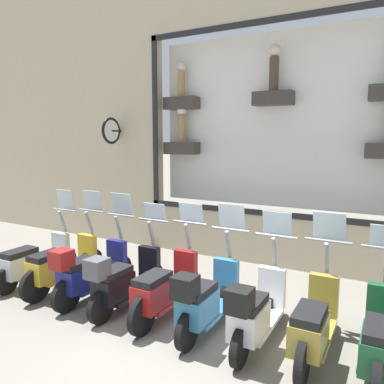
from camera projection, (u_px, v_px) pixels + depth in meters
ground_plane at (182, 341)px, 4.88m from camera, size 120.00×120.00×0.00m
building_facade at (272, 74)px, 7.46m from camera, size 1.24×36.00×7.69m
scooter_green_0 at (380, 340)px, 4.09m from camera, size 1.80×0.61×1.55m
scooter_olive_1 at (314, 324)px, 4.43m from camera, size 1.80×0.60×1.65m
scooter_white_2 at (255, 311)px, 4.70m from camera, size 1.79×0.60×1.59m
scooter_teal_3 at (205, 299)px, 5.04m from camera, size 1.80×0.61×1.65m
scooter_red_4 at (164, 289)px, 5.43m from camera, size 1.81×0.60×1.60m
scooter_black_5 at (123, 281)px, 5.70m from camera, size 1.80×0.60×1.54m
scooter_navy_6 at (89, 272)px, 6.05m from camera, size 1.80×0.61×1.66m
scooter_yellow_7 at (61, 266)px, 6.44m from camera, size 1.81×0.61×1.66m
scooter_silver_8 at (33, 261)px, 6.77m from camera, size 1.79×0.61×1.63m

